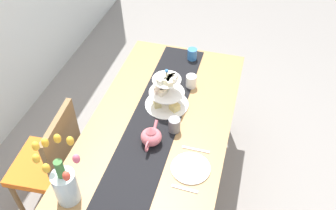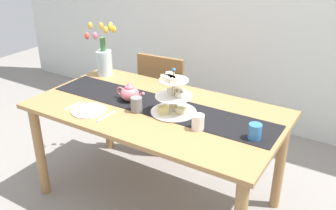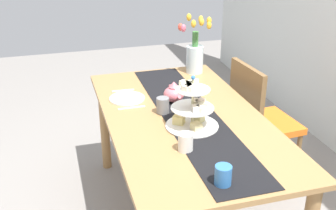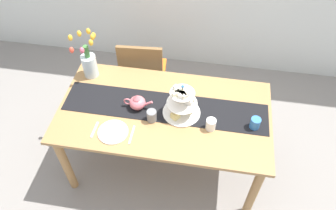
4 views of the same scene
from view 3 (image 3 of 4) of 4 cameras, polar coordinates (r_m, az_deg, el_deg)
dining_table at (r=2.55m, az=2.17°, el=-3.65°), size 1.70×0.91×0.76m
chair_left at (r=3.15m, az=12.10°, el=-1.63°), size 0.45×0.45×0.91m
table_runner at (r=2.51m, az=2.94°, el=-1.40°), size 1.64×0.32×0.00m
tiered_cake_stand at (r=2.34m, az=3.28°, el=-0.42°), size 0.30×0.30×0.30m
teapot at (r=2.67m, az=0.78°, el=1.58°), size 0.24×0.13×0.14m
tulip_vase at (r=3.17m, az=3.65°, el=6.99°), size 0.21×0.23×0.43m
dinner_plate_left at (r=2.74m, az=-5.54°, el=0.89°), size 0.23×0.23×0.01m
fork_left at (r=2.88m, az=-6.10°, el=1.96°), size 0.02×0.15×0.01m
knife_left at (r=2.62m, az=-4.94°, el=-0.37°), size 0.01×0.17×0.01m
mug_grey at (r=2.52m, az=-0.71°, el=-0.03°), size 0.08×0.08×0.09m
mug_white_text at (r=2.13m, az=2.39°, el=-5.03°), size 0.08×0.08×0.09m
mug_orange at (r=1.89m, az=7.45°, el=-9.43°), size 0.08×0.08×0.09m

